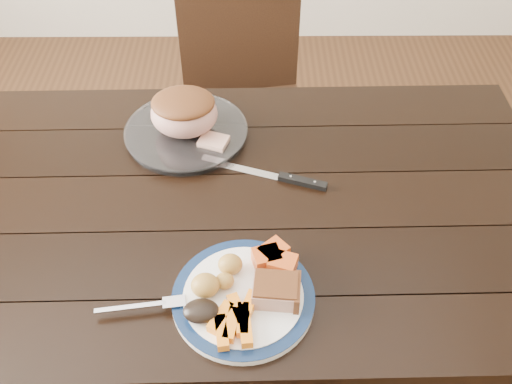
{
  "coord_description": "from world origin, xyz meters",
  "views": [
    {
      "loc": [
        0.07,
        -0.92,
        1.73
      ],
      "look_at": [
        0.08,
        -0.02,
        0.8
      ],
      "focal_mm": 40.0,
      "sensor_mm": 36.0,
      "label": 1
    }
  ],
  "objects_px": {
    "fork": "(147,305)",
    "roast_joint": "(184,114)",
    "dining_table": "(224,227)",
    "dinner_plate": "(243,298)",
    "serving_platter": "(186,133)",
    "carving_knife": "(287,178)",
    "pork_slice": "(276,291)",
    "chair_far": "(245,93)"
  },
  "relations": [
    {
      "from": "dining_table",
      "to": "pork_slice",
      "type": "xyz_separation_m",
      "value": [
        0.12,
        -0.28,
        0.13
      ]
    },
    {
      "from": "chair_far",
      "to": "fork",
      "type": "bearing_deg",
      "value": 69.72
    },
    {
      "from": "dinner_plate",
      "to": "roast_joint",
      "type": "distance_m",
      "value": 0.54
    },
    {
      "from": "roast_joint",
      "to": "dinner_plate",
      "type": "bearing_deg",
      "value": -73.27
    },
    {
      "from": "pork_slice",
      "to": "dinner_plate",
      "type": "bearing_deg",
      "value": 175.24
    },
    {
      "from": "pork_slice",
      "to": "carving_knife",
      "type": "height_order",
      "value": "pork_slice"
    },
    {
      "from": "dining_table",
      "to": "roast_joint",
      "type": "xyz_separation_m",
      "value": [
        -0.1,
        0.24,
        0.17
      ]
    },
    {
      "from": "dinner_plate",
      "to": "serving_platter",
      "type": "xyz_separation_m",
      "value": [
        -0.15,
        0.51,
        0.0
      ]
    },
    {
      "from": "dining_table",
      "to": "dinner_plate",
      "type": "height_order",
      "value": "dinner_plate"
    },
    {
      "from": "chair_far",
      "to": "pork_slice",
      "type": "bearing_deg",
      "value": 83.61
    },
    {
      "from": "pork_slice",
      "to": "roast_joint",
      "type": "xyz_separation_m",
      "value": [
        -0.22,
        0.52,
        0.03
      ]
    },
    {
      "from": "chair_far",
      "to": "serving_platter",
      "type": "relative_size",
      "value": 2.97
    },
    {
      "from": "dining_table",
      "to": "chair_far",
      "type": "xyz_separation_m",
      "value": [
        0.05,
        0.74,
        -0.13
      ]
    },
    {
      "from": "pork_slice",
      "to": "dining_table",
      "type": "bearing_deg",
      "value": 112.58
    },
    {
      "from": "chair_far",
      "to": "dinner_plate",
      "type": "distance_m",
      "value": 1.04
    },
    {
      "from": "carving_knife",
      "to": "chair_far",
      "type": "bearing_deg",
      "value": 118.1
    },
    {
      "from": "pork_slice",
      "to": "fork",
      "type": "height_order",
      "value": "pork_slice"
    },
    {
      "from": "chair_far",
      "to": "carving_knife",
      "type": "distance_m",
      "value": 0.72
    },
    {
      "from": "roast_joint",
      "to": "fork",
      "type": "bearing_deg",
      "value": -93.6
    },
    {
      "from": "fork",
      "to": "roast_joint",
      "type": "distance_m",
      "value": 0.54
    },
    {
      "from": "dinner_plate",
      "to": "roast_joint",
      "type": "height_order",
      "value": "roast_joint"
    },
    {
      "from": "dinner_plate",
      "to": "serving_platter",
      "type": "distance_m",
      "value": 0.54
    },
    {
      "from": "dining_table",
      "to": "dinner_plate",
      "type": "xyz_separation_m",
      "value": [
        0.05,
        -0.28,
        0.1
      ]
    },
    {
      "from": "serving_platter",
      "to": "pork_slice",
      "type": "xyz_separation_m",
      "value": [
        0.22,
        -0.52,
        0.03
      ]
    },
    {
      "from": "serving_platter",
      "to": "carving_knife",
      "type": "xyz_separation_m",
      "value": [
        0.26,
        -0.17,
        -0.0
      ]
    },
    {
      "from": "chair_far",
      "to": "pork_slice",
      "type": "xyz_separation_m",
      "value": [
        0.07,
        -1.02,
        0.27
      ]
    },
    {
      "from": "chair_far",
      "to": "pork_slice",
      "type": "relative_size",
      "value": 10.42
    },
    {
      "from": "serving_platter",
      "to": "roast_joint",
      "type": "distance_m",
      "value": 0.06
    },
    {
      "from": "chair_far",
      "to": "carving_knife",
      "type": "relative_size",
      "value": 3.0
    },
    {
      "from": "dining_table",
      "to": "serving_platter",
      "type": "xyz_separation_m",
      "value": [
        -0.1,
        0.24,
        0.1
      ]
    },
    {
      "from": "fork",
      "to": "pork_slice",
      "type": "bearing_deg",
      "value": -3.48
    },
    {
      "from": "dining_table",
      "to": "roast_joint",
      "type": "relative_size",
      "value": 9.4
    },
    {
      "from": "fork",
      "to": "roast_joint",
      "type": "xyz_separation_m",
      "value": [
        0.03,
        0.54,
        0.05
      ]
    },
    {
      "from": "dinner_plate",
      "to": "fork",
      "type": "distance_m",
      "value": 0.19
    },
    {
      "from": "serving_platter",
      "to": "roast_joint",
      "type": "height_order",
      "value": "roast_joint"
    },
    {
      "from": "dining_table",
      "to": "carving_knife",
      "type": "distance_m",
      "value": 0.2
    },
    {
      "from": "serving_platter",
      "to": "carving_knife",
      "type": "relative_size",
      "value": 1.01
    },
    {
      "from": "serving_platter",
      "to": "roast_joint",
      "type": "bearing_deg",
      "value": -90.0
    },
    {
      "from": "serving_platter",
      "to": "dinner_plate",
      "type": "bearing_deg",
      "value": -73.27
    },
    {
      "from": "dining_table",
      "to": "carving_knife",
      "type": "xyz_separation_m",
      "value": [
        0.16,
        0.07,
        0.1
      ]
    },
    {
      "from": "serving_platter",
      "to": "carving_knife",
      "type": "distance_m",
      "value": 0.31
    },
    {
      "from": "pork_slice",
      "to": "serving_platter",
      "type": "bearing_deg",
      "value": 112.81
    }
  ]
}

